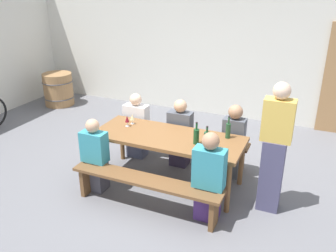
# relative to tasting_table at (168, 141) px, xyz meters

# --- Properties ---
(ground_plane) EXTENTS (24.00, 24.00, 0.00)m
(ground_plane) POSITION_rel_tasting_table_xyz_m (0.00, 0.00, -0.68)
(ground_plane) COLOR slate
(back_wall) EXTENTS (14.00, 0.20, 3.20)m
(back_wall) POSITION_rel_tasting_table_xyz_m (0.00, 3.16, 0.92)
(back_wall) COLOR silver
(back_wall) RESTS_ON ground
(tasting_table) EXTENTS (2.14, 0.85, 0.75)m
(tasting_table) POSITION_rel_tasting_table_xyz_m (0.00, 0.00, 0.00)
(tasting_table) COLOR brown
(tasting_table) RESTS_ON ground
(bench_near) EXTENTS (2.04, 0.30, 0.45)m
(bench_near) POSITION_rel_tasting_table_xyz_m (0.00, -0.73, -0.32)
(bench_near) COLOR brown
(bench_near) RESTS_ON ground
(bench_far) EXTENTS (2.04, 0.30, 0.45)m
(bench_far) POSITION_rel_tasting_table_xyz_m (0.00, 0.73, -0.32)
(bench_far) COLOR brown
(bench_far) RESTS_ON ground
(wine_bottle_0) EXTENTS (0.07, 0.07, 0.32)m
(wine_bottle_0) POSITION_rel_tasting_table_xyz_m (0.79, 0.27, 0.19)
(wine_bottle_0) COLOR #234C2D
(wine_bottle_0) RESTS_ON tasting_table
(wine_bottle_1) EXTENTS (0.08, 0.08, 0.31)m
(wine_bottle_1) POSITION_rel_tasting_table_xyz_m (0.45, -0.08, 0.19)
(wine_bottle_1) COLOR #194723
(wine_bottle_1) RESTS_ON tasting_table
(wine_bottle_2) EXTENTS (0.08, 0.08, 0.31)m
(wine_bottle_2) POSITION_rel_tasting_table_xyz_m (0.62, -0.15, 0.19)
(wine_bottle_2) COLOR #234C2D
(wine_bottle_2) RESTS_ON tasting_table
(wine_glass_0) EXTENTS (0.07, 0.07, 0.16)m
(wine_glass_0) POSITION_rel_tasting_table_xyz_m (-0.68, 0.19, 0.18)
(wine_glass_0) COLOR silver
(wine_glass_0) RESTS_ON tasting_table
(wine_glass_1) EXTENTS (0.06, 0.06, 0.15)m
(wine_glass_1) POSITION_rel_tasting_table_xyz_m (0.64, -0.00, 0.18)
(wine_glass_1) COLOR silver
(wine_glass_1) RESTS_ON tasting_table
(wine_glass_2) EXTENTS (0.06, 0.06, 0.17)m
(wine_glass_2) POSITION_rel_tasting_table_xyz_m (-0.70, 0.07, 0.19)
(wine_glass_2) COLOR silver
(wine_glass_2) RESTS_ON tasting_table
(seated_guest_near_0) EXTENTS (0.36, 0.24, 1.07)m
(seated_guest_near_0) POSITION_rel_tasting_table_xyz_m (-0.85, -0.58, -0.17)
(seated_guest_near_0) COLOR #46454F
(seated_guest_near_0) RESTS_ON ground
(seated_guest_near_1) EXTENTS (0.39, 0.24, 1.17)m
(seated_guest_near_1) POSITION_rel_tasting_table_xyz_m (0.79, -0.58, -0.12)
(seated_guest_near_1) COLOR #4B2C72
(seated_guest_near_1) RESTS_ON ground
(seated_guest_far_0) EXTENTS (0.40, 0.24, 1.10)m
(seated_guest_far_0) POSITION_rel_tasting_table_xyz_m (-0.82, 0.58, -0.16)
(seated_guest_far_0) COLOR #4B4F6A
(seated_guest_far_0) RESTS_ON ground
(seated_guest_far_1) EXTENTS (0.38, 0.24, 1.11)m
(seated_guest_far_1) POSITION_rel_tasting_table_xyz_m (-0.05, 0.58, -0.15)
(seated_guest_far_1) COLOR #352C43
(seated_guest_far_1) RESTS_ON ground
(seated_guest_far_2) EXTENTS (0.32, 0.24, 1.14)m
(seated_guest_far_2) POSITION_rel_tasting_table_xyz_m (0.81, 0.58, -0.12)
(seated_guest_far_2) COLOR #52585D
(seated_guest_far_2) RESTS_ON ground
(standing_host) EXTENTS (0.37, 0.24, 1.71)m
(standing_host) POSITION_rel_tasting_table_xyz_m (1.46, -0.05, 0.16)
(standing_host) COLOR #474565
(standing_host) RESTS_ON ground
(wine_barrel) EXTENTS (0.71, 0.71, 0.76)m
(wine_barrel) POSITION_rel_tasting_table_xyz_m (-3.81, 2.19, -0.29)
(wine_barrel) COLOR #9E7247
(wine_barrel) RESTS_ON ground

